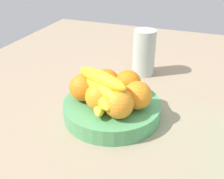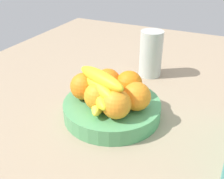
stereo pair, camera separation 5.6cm
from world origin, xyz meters
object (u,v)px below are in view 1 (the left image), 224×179
(orange_center, at_px, (83,87))
(banana_bunch, at_px, (100,89))
(orange_front_left, at_px, (128,83))
(fruit_bowl, at_px, (112,109))
(orange_front_right, at_px, (106,82))
(orange_top_stack, at_px, (137,95))
(orange_back_right, at_px, (119,104))
(thermos_tumbler, at_px, (145,53))
(orange_back_left, at_px, (100,97))

(orange_center, distance_m, banana_bunch, 0.06)
(orange_front_left, bearing_deg, fruit_bowl, -28.98)
(orange_front_left, height_order, banana_bunch, banana_bunch)
(orange_front_right, xyz_separation_m, banana_bunch, (0.07, 0.01, 0.01))
(orange_front_left, bearing_deg, orange_top_stack, 38.01)
(banana_bunch, bearing_deg, orange_back_right, 64.21)
(orange_center, xyz_separation_m, banana_bunch, (0.01, 0.06, 0.01))
(fruit_bowl, height_order, orange_front_right, orange_front_right)
(orange_top_stack, bearing_deg, orange_center, -85.75)
(fruit_bowl, relative_size, thermos_tumbler, 1.64)
(orange_back_left, bearing_deg, orange_top_stack, 114.72)
(orange_back_right, height_order, banana_bunch, banana_bunch)
(thermos_tumbler, bearing_deg, banana_bunch, -6.06)
(orange_front_left, height_order, orange_back_left, same)
(orange_front_right, relative_size, orange_top_stack, 1.00)
(fruit_bowl, distance_m, orange_top_stack, 0.10)
(fruit_bowl, distance_m, banana_bunch, 0.09)
(thermos_tumbler, bearing_deg, orange_front_right, -9.73)
(orange_front_left, relative_size, thermos_tumbler, 0.46)
(orange_top_stack, bearing_deg, orange_front_left, -141.99)
(orange_center, relative_size, orange_top_stack, 1.00)
(orange_front_right, xyz_separation_m, orange_top_stack, (0.04, 0.11, 0.00))
(orange_front_right, distance_m, orange_top_stack, 0.12)
(orange_back_right, height_order, thermos_tumbler, thermos_tumbler)
(orange_front_left, xyz_separation_m, banana_bunch, (0.08, -0.05, 0.01))
(orange_front_left, height_order, thermos_tumbler, thermos_tumbler)
(orange_top_stack, bearing_deg, fruit_bowl, -93.45)
(orange_top_stack, bearing_deg, orange_back_left, -65.28)
(orange_back_left, bearing_deg, banana_bunch, -164.00)
(orange_front_right, bearing_deg, fruit_bowl, 39.53)
(orange_top_stack, distance_m, thermos_tumbler, 0.32)
(orange_front_right, relative_size, banana_bunch, 0.44)
(fruit_bowl, bearing_deg, orange_top_stack, 86.55)
(orange_front_left, height_order, orange_back_right, same)
(fruit_bowl, bearing_deg, orange_front_left, 151.02)
(orange_top_stack, height_order, banana_bunch, banana_bunch)
(fruit_bowl, bearing_deg, thermos_tumbler, 177.50)
(orange_center, height_order, banana_bunch, banana_bunch)
(thermos_tumbler, bearing_deg, fruit_bowl, -2.50)
(orange_back_right, height_order, orange_top_stack, same)
(orange_top_stack, relative_size, banana_bunch, 0.44)
(fruit_bowl, distance_m, orange_front_left, 0.09)
(orange_front_left, xyz_separation_m, orange_back_right, (0.12, 0.01, 0.00))
(orange_front_right, height_order, orange_back_left, same)
(orange_front_left, distance_m, orange_back_right, 0.12)
(fruit_bowl, height_order, thermos_tumbler, thermos_tumbler)
(orange_back_left, xyz_separation_m, orange_back_right, (0.01, 0.06, 0.00))
(orange_front_left, relative_size, orange_front_right, 1.00)
(fruit_bowl, xyz_separation_m, orange_back_left, (0.05, -0.02, 0.06))
(orange_front_right, distance_m, orange_back_left, 0.09)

